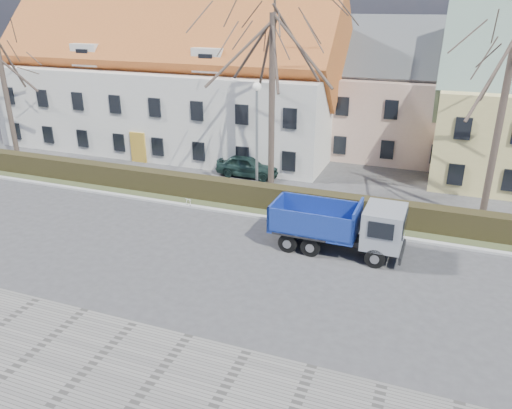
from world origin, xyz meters
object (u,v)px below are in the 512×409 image
at_px(dump_truck, 332,225).
at_px(cart_frame, 186,202).
at_px(parked_car_a, 248,166).
at_px(streetlight, 257,143).

relative_size(dump_truck, cart_frame, 10.67).
xyz_separation_m(cart_frame, parked_car_a, (1.33, 6.21, 0.44)).
bearing_deg(streetlight, cart_frame, -144.79).
distance_m(cart_frame, parked_car_a, 6.37).
height_order(dump_truck, parked_car_a, dump_truck).
relative_size(streetlight, cart_frame, 11.56).
relative_size(dump_truck, streetlight, 0.92).
relative_size(streetlight, parked_car_a, 1.64).
relative_size(cart_frame, parked_car_a, 0.14).
distance_m(streetlight, cart_frame, 5.25).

